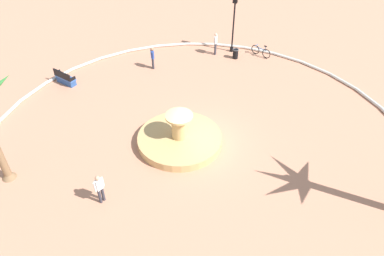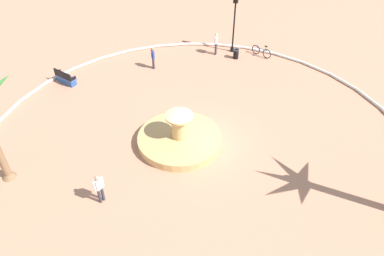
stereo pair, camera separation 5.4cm
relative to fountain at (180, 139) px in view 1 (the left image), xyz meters
name	(u,v)px [view 1 (the left image)]	position (x,y,z in m)	size (l,w,h in m)	color
ground_plane	(197,142)	(-0.89, -0.36, -0.29)	(80.00, 80.00, 0.00)	tan
plaza_curb	(197,140)	(-0.89, -0.36, -0.19)	(23.72, 23.72, 0.20)	silver
fountain	(180,139)	(0.00, 0.00, 0.00)	(4.61, 4.61, 1.88)	tan
bench_east	(65,79)	(9.40, -3.18, 0.06)	(1.68, 0.91, 1.00)	#335BA8
lamppost	(234,19)	(-0.08, -11.36, 2.29)	(0.32, 0.32, 4.41)	black
trash_bin	(235,54)	(-0.61, -10.36, 0.10)	(0.46, 0.46, 0.73)	black
bicycle_red_frame	(261,51)	(-2.35, -11.34, 0.10)	(1.59, 0.78, 0.94)	black
person_cyclist_helmet	(216,43)	(1.00, -10.49, 0.67)	(0.23, 0.53, 1.71)	#33333D
person_cyclist_photo	(100,188)	(1.96, 5.00, 0.64)	(0.31, 0.50, 1.65)	#33333D
person_pedestrian_stroll	(153,57)	(4.64, -6.99, 0.61)	(0.35, 0.46, 1.61)	#33333D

